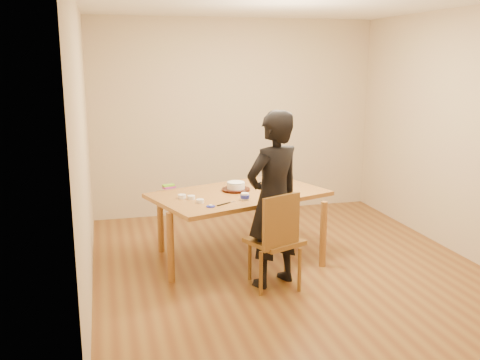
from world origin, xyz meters
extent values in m
cube|color=brown|center=(0.00, 0.00, 0.00)|extent=(4.00, 4.50, 0.00)
cube|color=silver|center=(0.00, 0.00, 2.70)|extent=(4.00, 4.50, 0.00)
cube|color=#C0B285|center=(0.00, 2.25, 1.35)|extent=(4.00, 0.00, 2.70)
cube|color=#C0B285|center=(-2.00, 0.00, 1.35)|extent=(0.00, 4.50, 2.70)
cube|color=#C0B285|center=(2.00, 0.00, 1.35)|extent=(0.00, 4.50, 2.70)
cube|color=brown|center=(-0.44, 0.37, 0.73)|extent=(2.03, 1.57, 0.04)
cube|color=brown|center=(-0.29, -0.40, 0.45)|extent=(0.58, 0.58, 0.04)
cylinder|color=red|center=(-0.45, 0.46, 0.76)|extent=(0.31, 0.31, 0.02)
cylinder|color=white|center=(-0.45, 0.46, 0.81)|extent=(0.20, 0.20, 0.06)
ellipsoid|color=white|center=(-0.45, 0.46, 0.85)|extent=(0.19, 0.19, 0.03)
cylinder|color=white|center=(-0.46, 0.05, 0.79)|extent=(0.08, 0.08, 0.07)
cylinder|color=#171F96|center=(-0.85, -0.11, 0.76)|extent=(0.09, 0.09, 0.01)
ellipsoid|color=white|center=(-0.85, -0.11, 0.77)|extent=(0.04, 0.04, 0.02)
cylinder|color=white|center=(-0.92, 0.05, 0.77)|extent=(0.08, 0.08, 0.04)
cylinder|color=white|center=(-1.07, 0.28, 0.77)|extent=(0.08, 0.08, 0.04)
cylinder|color=white|center=(-0.98, 0.22, 0.77)|extent=(0.08, 0.08, 0.04)
cube|color=#E034AE|center=(-1.14, 0.76, 0.76)|extent=(0.15, 0.12, 0.02)
cube|color=green|center=(-1.14, 0.76, 0.78)|extent=(0.14, 0.10, 0.02)
cube|color=black|center=(-0.71, -0.06, 0.76)|extent=(0.16, 0.11, 0.01)
imported|color=black|center=(-0.29, -0.36, 0.85)|extent=(0.73, 0.62, 1.70)
camera|label=1|loc=(-1.83, -5.01, 2.15)|focal=40.00mm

